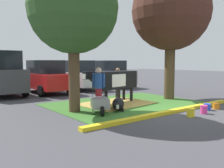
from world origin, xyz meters
The scene contains 18 objects.
ground_plane centered at (0.00, 0.00, 0.00)m, with size 80.00×80.00×0.00m, color #424247.
grass_island centered at (-0.48, 1.96, 0.01)m, with size 6.67×4.85×0.02m, color #386B28.
curb_yellow centered at (-0.48, -0.62, 0.06)m, with size 7.87×0.24×0.12m, color yellow.
hay_bedding centered at (-0.86, 2.18, 0.03)m, with size 3.20×2.40×0.04m, color tan.
shade_tree_left centered at (-3.21, 1.83, 3.88)m, with size 3.38×3.38×5.61m.
shade_tree_right centered at (2.26, 1.66, 4.43)m, with size 3.94×3.94×6.44m.
cow_holstein centered at (-0.83, 2.37, 1.08)m, with size 3.12×1.02×1.53m.
calf_lying centered at (-1.64, 1.09, 0.24)m, with size 1.10×1.20×0.48m.
person_handler centered at (0.24, 3.39, 0.86)m, with size 0.35×0.45×1.61m.
person_visitor_near centered at (-2.21, 1.63, 0.92)m, with size 0.36×0.44×1.70m.
wheelbarrow centered at (-2.62, 0.96, 0.39)m, with size 1.08×1.56×0.63m.
bucket_yellow centered at (-0.42, -1.43, 0.16)m, with size 0.29×0.29×0.30m.
bucket_pink centered at (0.42, -1.43, 0.16)m, with size 0.27×0.27×0.31m.
bucket_blue centered at (1.13, -1.15, 0.14)m, with size 0.28×0.28×0.26m.
bucket_orange centered at (1.64, -1.25, 0.14)m, with size 0.30×0.30×0.26m.
sedan_red centered at (-1.79, 7.97, 0.98)m, with size 2.08×4.43×2.02m.
hatchback_white centered at (0.74, 8.52, 0.98)m, with size 2.08×4.43×2.02m.
sedan_silver centered at (3.54, 8.42, 0.98)m, with size 2.08×4.43×2.02m.
Camera 1 is at (-7.74, -6.30, 1.93)m, focal length 38.77 mm.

